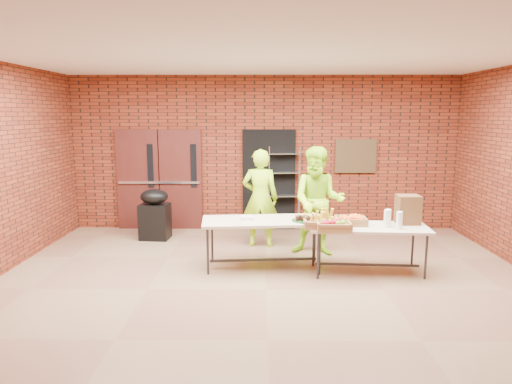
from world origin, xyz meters
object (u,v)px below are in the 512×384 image
Objects in this scene: wire_rack at (284,189)px; table_left at (263,224)px; volunteer_woman at (260,198)px; covered_grill at (155,214)px; volunteer_man at (318,201)px; table_right at (368,230)px; coffee_dispenser at (408,209)px.

wire_rack is 0.89× the size of table_left.
wire_rack is at bearing -107.98° from volunteer_woman.
table_left is 1.99× the size of covered_grill.
covered_grill is (-2.55, -0.70, -0.38)m from wire_rack.
volunteer_man reaches higher than wire_rack.
wire_rack is 2.44m from table_left.
wire_rack is 2.84m from table_right.
covered_grill is 0.55× the size of volunteer_woman.
table_left is at bearing -128.53° from volunteer_man.
volunteer_man is at bearing -12.34° from covered_grill.
wire_rack is 0.96× the size of table_right.
volunteer_man is (-1.29, 0.77, -0.02)m from coffee_dispenser.
wire_rack reaches higher than table_right.
table_right is at bearing -41.65° from volunteer_man.
coffee_dispenser is 0.24× the size of volunteer_man.
table_left is 1.61m from table_right.
table_left is 2.71m from covered_grill.
coffee_dispenser reaches higher than covered_grill.
covered_grill is 0.53× the size of volunteer_man.
volunteer_woman reaches higher than table_left.
table_left is 1.22m from volunteer_man.
volunteer_woman reaches higher than coffee_dispenser.
table_left is 1.23m from volunteer_woman.
table_right is 1.02× the size of volunteer_woman.
covered_grill is at bearing 156.36° from table_right.
wire_rack is at bearing 126.36° from coffee_dispenser.
wire_rack is 0.98× the size of volunteer_woman.
volunteer_woman is at bearing 142.70° from table_right.
volunteer_woman is at bearing 151.24° from coffee_dispenser.
table_left is 4.40× the size of coffee_dispenser.
covered_grill is 3.22m from volunteer_man.
coffee_dispenser is 0.25× the size of volunteer_woman.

